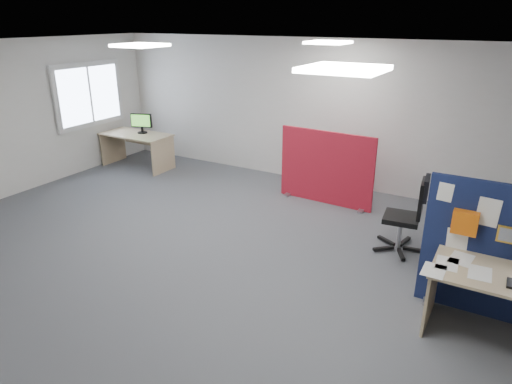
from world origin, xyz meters
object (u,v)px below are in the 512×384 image
at_px(monitor_second, 142,122).
at_px(office_chair, 411,210).
at_px(second_desk, 138,142).
at_px(red_divider, 326,168).

bearing_deg(monitor_second, office_chair, -30.32).
height_order(second_desk, monitor_second, monitor_second).
bearing_deg(office_chair, second_desk, 163.43).
bearing_deg(red_divider, office_chair, -30.81).
xyz_separation_m(monitor_second, office_chair, (5.83, -1.12, -0.34)).
relative_size(monitor_second, office_chair, 0.41).
relative_size(red_divider, monitor_second, 3.84).
xyz_separation_m(red_divider, office_chair, (1.66, -1.10, -0.01)).
distance_m(second_desk, office_chair, 6.00).
bearing_deg(second_desk, monitor_second, 49.10).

